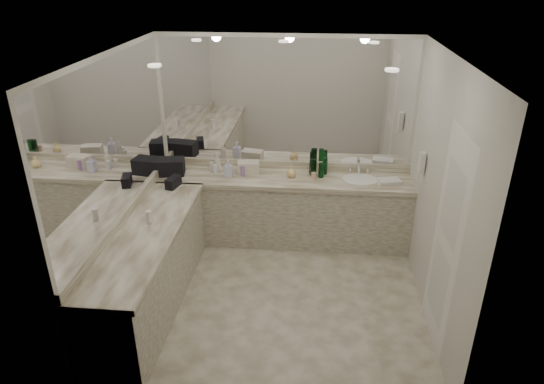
# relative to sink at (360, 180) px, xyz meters

# --- Properties ---
(floor) EXTENTS (3.20, 3.20, 0.00)m
(floor) POSITION_rel_sink_xyz_m (-0.95, -1.20, -0.90)
(floor) COLOR beige
(floor) RESTS_ON ground
(ceiling) EXTENTS (3.20, 3.20, 0.00)m
(ceiling) POSITION_rel_sink_xyz_m (-0.95, -1.20, 1.71)
(ceiling) COLOR white
(ceiling) RESTS_ON floor
(wall_back) EXTENTS (3.20, 0.02, 2.60)m
(wall_back) POSITION_rel_sink_xyz_m (-0.95, 0.30, 0.41)
(wall_back) COLOR beige
(wall_back) RESTS_ON floor
(wall_left) EXTENTS (0.02, 3.00, 2.60)m
(wall_left) POSITION_rel_sink_xyz_m (-2.55, -1.20, 0.41)
(wall_left) COLOR beige
(wall_left) RESTS_ON floor
(wall_right) EXTENTS (0.02, 3.00, 2.60)m
(wall_right) POSITION_rel_sink_xyz_m (0.65, -1.20, 0.41)
(wall_right) COLOR beige
(wall_right) RESTS_ON floor
(vanity_back_base) EXTENTS (3.20, 0.60, 0.84)m
(vanity_back_base) POSITION_rel_sink_xyz_m (-0.95, 0.00, -0.48)
(vanity_back_base) COLOR beige
(vanity_back_base) RESTS_ON floor
(vanity_back_top) EXTENTS (3.20, 0.64, 0.06)m
(vanity_back_top) POSITION_rel_sink_xyz_m (-0.95, -0.01, -0.03)
(vanity_back_top) COLOR beige
(vanity_back_top) RESTS_ON vanity_back_base
(vanity_left_base) EXTENTS (0.60, 2.40, 0.84)m
(vanity_left_base) POSITION_rel_sink_xyz_m (-2.25, -1.50, -0.48)
(vanity_left_base) COLOR beige
(vanity_left_base) RESTS_ON floor
(vanity_left_top) EXTENTS (0.64, 2.42, 0.06)m
(vanity_left_top) POSITION_rel_sink_xyz_m (-2.24, -1.50, -0.03)
(vanity_left_top) COLOR beige
(vanity_left_top) RESTS_ON vanity_left_base
(backsplash_back) EXTENTS (3.20, 0.04, 0.10)m
(backsplash_back) POSITION_rel_sink_xyz_m (-0.95, 0.28, 0.05)
(backsplash_back) COLOR beige
(backsplash_back) RESTS_ON vanity_back_top
(backsplash_left) EXTENTS (0.04, 3.00, 0.10)m
(backsplash_left) POSITION_rel_sink_xyz_m (-2.53, -1.20, 0.05)
(backsplash_left) COLOR beige
(backsplash_left) RESTS_ON vanity_left_top
(mirror_back) EXTENTS (3.12, 0.01, 1.55)m
(mirror_back) POSITION_rel_sink_xyz_m (-0.95, 0.29, 0.88)
(mirror_back) COLOR white
(mirror_back) RESTS_ON wall_back
(mirror_left) EXTENTS (0.01, 2.92, 1.55)m
(mirror_left) POSITION_rel_sink_xyz_m (-2.54, -1.20, 0.88)
(mirror_left) COLOR white
(mirror_left) RESTS_ON wall_left
(sink) EXTENTS (0.44, 0.44, 0.03)m
(sink) POSITION_rel_sink_xyz_m (0.00, 0.00, 0.00)
(sink) COLOR white
(sink) RESTS_ON vanity_back_top
(faucet) EXTENTS (0.24, 0.16, 0.14)m
(faucet) POSITION_rel_sink_xyz_m (0.00, 0.21, 0.07)
(faucet) COLOR silver
(faucet) RESTS_ON vanity_back_top
(wall_phone) EXTENTS (0.06, 0.10, 0.24)m
(wall_phone) POSITION_rel_sink_xyz_m (0.61, -0.50, 0.46)
(wall_phone) COLOR white
(wall_phone) RESTS_ON wall_right
(door) EXTENTS (0.02, 0.82, 2.10)m
(door) POSITION_rel_sink_xyz_m (0.64, -1.70, 0.16)
(door) COLOR white
(door) RESTS_ON wall_right
(black_toiletry_bag) EXTENTS (0.40, 0.28, 0.21)m
(black_toiletry_bag) POSITION_rel_sink_xyz_m (-2.40, -0.05, 0.11)
(black_toiletry_bag) COLOR black
(black_toiletry_bag) RESTS_ON vanity_back_top
(black_bag_spill) EXTENTS (0.16, 0.25, 0.12)m
(black_bag_spill) POSITION_rel_sink_xyz_m (-2.25, -0.42, 0.07)
(black_bag_spill) COLOR black
(black_bag_spill) RESTS_ON vanity_left_top
(cream_cosmetic_case) EXTENTS (0.30, 0.21, 0.16)m
(cream_cosmetic_case) POSITION_rel_sink_xyz_m (-1.41, 0.08, 0.08)
(cream_cosmetic_case) COLOR beige
(cream_cosmetic_case) RESTS_ON vanity_back_top
(hand_towel) EXTENTS (0.30, 0.23, 0.04)m
(hand_towel) POSITION_rel_sink_xyz_m (0.35, -0.06, 0.03)
(hand_towel) COLOR white
(hand_towel) RESTS_ON vanity_back_top
(lotion_left) EXTENTS (0.06, 0.06, 0.14)m
(lotion_left) POSITION_rel_sink_xyz_m (-2.25, -1.33, 0.07)
(lotion_left) COLOR white
(lotion_left) RESTS_ON vanity_left_top
(soap_bottle_a) EXTENTS (0.10, 0.10, 0.24)m
(soap_bottle_a) POSITION_rel_sink_xyz_m (-1.81, 0.09, 0.12)
(soap_bottle_a) COLOR silver
(soap_bottle_a) RESTS_ON vanity_back_top
(soap_bottle_b) EXTENTS (0.11, 0.11, 0.22)m
(soap_bottle_b) POSITION_rel_sink_xyz_m (-1.64, -0.05, 0.11)
(soap_bottle_b) COLOR silver
(soap_bottle_b) RESTS_ON vanity_back_top
(soap_bottle_c) EXTENTS (0.13, 0.13, 0.16)m
(soap_bottle_c) POSITION_rel_sink_xyz_m (-0.85, 0.01, 0.08)
(soap_bottle_c) COLOR #F0D180
(soap_bottle_c) RESTS_ON vanity_back_top
(green_bottle_0) EXTENTS (0.07, 0.07, 0.21)m
(green_bottle_0) POSITION_rel_sink_xyz_m (-0.58, 0.09, 0.11)
(green_bottle_0) COLOR #0E531C
(green_bottle_0) RESTS_ON vanity_back_top
(green_bottle_1) EXTENTS (0.06, 0.06, 0.21)m
(green_bottle_1) POSITION_rel_sink_xyz_m (-0.59, 0.08, 0.11)
(green_bottle_1) COLOR #0E531C
(green_bottle_1) RESTS_ON vanity_back_top
(green_bottle_2) EXTENTS (0.07, 0.07, 0.21)m
(green_bottle_2) POSITION_rel_sink_xyz_m (-0.44, 0.15, 0.11)
(green_bottle_2) COLOR #0E531C
(green_bottle_2) RESTS_ON vanity_back_top
(green_bottle_3) EXTENTS (0.07, 0.07, 0.19)m
(green_bottle_3) POSITION_rel_sink_xyz_m (-0.48, 0.03, 0.10)
(green_bottle_3) COLOR #0E531C
(green_bottle_3) RESTS_ON vanity_back_top
(green_bottle_4) EXTENTS (0.07, 0.07, 0.19)m
(green_bottle_4) POSITION_rel_sink_xyz_m (-0.60, 0.15, 0.10)
(green_bottle_4) COLOR #0E531C
(green_bottle_4) RESTS_ON vanity_back_top
(amenity_bottle_0) EXTENTS (0.06, 0.06, 0.09)m
(amenity_bottle_0) POSITION_rel_sink_xyz_m (-0.57, -0.04, 0.05)
(amenity_bottle_0) COLOR #E0B28C
(amenity_bottle_0) RESTS_ON vanity_back_top
(amenity_bottle_1) EXTENTS (0.05, 0.05, 0.09)m
(amenity_bottle_1) POSITION_rel_sink_xyz_m (-0.60, 0.12, 0.05)
(amenity_bottle_1) COLOR silver
(amenity_bottle_1) RESTS_ON vanity_back_top
(amenity_bottle_2) EXTENTS (0.05, 0.05, 0.12)m
(amenity_bottle_2) POSITION_rel_sink_xyz_m (-1.84, 0.04, 0.06)
(amenity_bottle_2) COLOR silver
(amenity_bottle_2) RESTS_ON vanity_back_top
(amenity_bottle_3) EXTENTS (0.05, 0.05, 0.11)m
(amenity_bottle_3) POSITION_rel_sink_xyz_m (-1.90, 0.12, 0.06)
(amenity_bottle_3) COLOR white
(amenity_bottle_3) RESTS_ON vanity_back_top
(amenity_bottle_4) EXTENTS (0.05, 0.05, 0.13)m
(amenity_bottle_4) POSITION_rel_sink_xyz_m (-1.47, -0.02, 0.07)
(amenity_bottle_4) COLOR #9966B2
(amenity_bottle_4) RESTS_ON vanity_back_top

